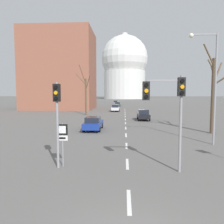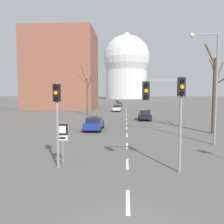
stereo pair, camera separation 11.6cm
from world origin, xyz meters
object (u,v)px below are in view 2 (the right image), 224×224
at_px(sedan_near_left, 117,103).
at_px(sedan_mid_centre, 119,104).
at_px(traffic_signal_near_right, 169,99).
at_px(traffic_signal_near_left, 57,108).
at_px(route_sign_post, 62,137).
at_px(sedan_near_right, 117,108).
at_px(sedan_far_left, 94,123).
at_px(sedan_far_right, 145,115).
at_px(street_lamp_right, 212,77).

xyz_separation_m(sedan_near_left, sedan_mid_centre, (1.11, -11.83, -0.05)).
distance_m(traffic_signal_near_right, sedan_mid_centre, 61.20).
distance_m(traffic_signal_near_left, traffic_signal_near_right, 5.98).
height_order(route_sign_post, sedan_near_right, route_sign_post).
height_order(traffic_signal_near_right, sedan_mid_centre, traffic_signal_near_right).
bearing_deg(sedan_far_left, traffic_signal_near_left, -90.69).
bearing_deg(sedan_far_left, sedan_far_right, 56.56).
height_order(street_lamp_right, sedan_far_right, street_lamp_right).
height_order(street_lamp_right, sedan_near_left, street_lamp_right).
bearing_deg(route_sign_post, sedan_mid_centre, 88.79).
bearing_deg(route_sign_post, sedan_far_left, 90.23).
bearing_deg(street_lamp_right, sedan_far_left, 147.61).
bearing_deg(sedan_far_right, traffic_signal_near_left, -106.43).
bearing_deg(sedan_near_left, sedan_near_right, -87.85).
bearing_deg(sedan_far_right, route_sign_post, -106.10).
height_order(traffic_signal_near_right, sedan_near_right, traffic_signal_near_right).
relative_size(traffic_signal_near_right, sedan_near_right, 1.11).
bearing_deg(street_lamp_right, traffic_signal_near_right, -125.03).
bearing_deg(sedan_far_left, sedan_near_right, 86.91).
relative_size(route_sign_post, sedan_far_right, 0.62).
distance_m(traffic_signal_near_left, sedan_near_left, 72.54).
bearing_deg(sedan_near_right, sedan_mid_centre, 90.34).
relative_size(sedan_near_right, sedan_mid_centre, 1.09).
bearing_deg(sedan_mid_centre, street_lamp_right, -80.59).
relative_size(sedan_near_left, sedan_far_left, 0.85).
relative_size(street_lamp_right, sedan_far_right, 2.21).
distance_m(traffic_signal_near_right, sedan_far_right, 23.16).
height_order(sedan_near_right, sedan_far_right, sedan_far_right).
relative_size(route_sign_post, sedan_far_left, 0.54).
bearing_deg(sedan_near_left, sedan_far_right, -82.79).
height_order(sedan_mid_centre, sedan_far_left, sedan_far_left).
xyz_separation_m(sedan_near_right, sedan_far_left, (-1.46, -26.94, -0.06)).
xyz_separation_m(traffic_signal_near_left, street_lamp_right, (10.51, 6.20, 2.08)).
bearing_deg(sedan_near_right, traffic_signal_near_left, -92.32).
relative_size(sedan_near_left, sedan_near_right, 0.86).
bearing_deg(sedan_mid_centre, traffic_signal_near_right, -85.82).
xyz_separation_m(traffic_signal_near_right, street_lamp_right, (4.56, 6.51, 1.58)).
relative_size(traffic_signal_near_left, sedan_mid_centre, 1.14).
relative_size(traffic_signal_near_right, sedan_near_left, 1.29).
height_order(route_sign_post, sedan_near_left, route_sign_post).
distance_m(traffic_signal_near_left, sedan_mid_centre, 60.73).
height_order(route_sign_post, sedan_far_right, route_sign_post).
bearing_deg(route_sign_post, sedan_far_right, 73.90).
bearing_deg(street_lamp_right, sedan_mid_centre, 99.41).
distance_m(sedan_near_right, sedan_far_right, 17.79).
distance_m(traffic_signal_near_left, sedan_far_right, 23.75).
distance_m(traffic_signal_near_left, sedan_near_right, 39.82).
distance_m(street_lamp_right, sedan_far_right, 17.49).
distance_m(route_sign_post, sedan_near_right, 39.52).
distance_m(route_sign_post, sedan_far_left, 12.58).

